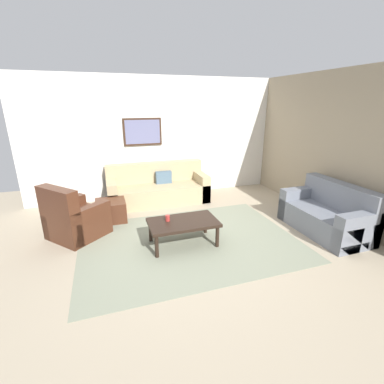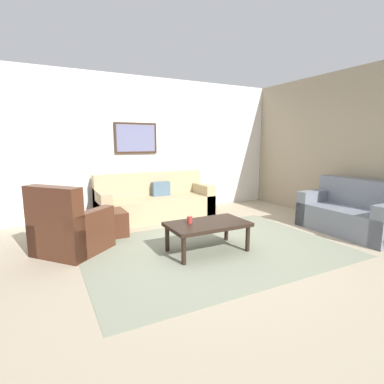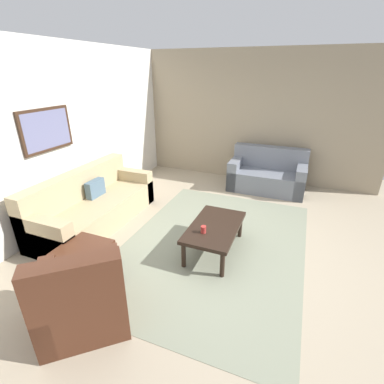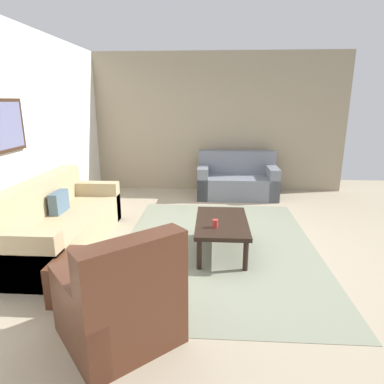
{
  "view_description": "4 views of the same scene",
  "coord_description": "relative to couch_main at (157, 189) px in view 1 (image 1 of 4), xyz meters",
  "views": [
    {
      "loc": [
        -1.22,
        -3.79,
        2.21
      ],
      "look_at": [
        0.08,
        0.13,
        0.83
      ],
      "focal_mm": 25.03,
      "sensor_mm": 36.0,
      "label": 1
    },
    {
      "loc": [
        -2.11,
        -3.39,
        1.5
      ],
      "look_at": [
        -0.21,
        0.26,
        0.8
      ],
      "focal_mm": 27.53,
      "sensor_mm": 36.0,
      "label": 2
    },
    {
      "loc": [
        -3.33,
        -0.98,
        2.38
      ],
      "look_at": [
        0.14,
        0.41,
        0.74
      ],
      "focal_mm": 26.11,
      "sensor_mm": 36.0,
      "label": 3
    },
    {
      "loc": [
        -4.03,
        0.09,
        1.85
      ],
      "look_at": [
        0.14,
        0.35,
        0.7
      ],
      "focal_mm": 31.07,
      "sensor_mm": 36.0,
      "label": 4
    }
  ],
  "objects": [
    {
      "name": "ground_plane",
      "position": [
        0.11,
        -2.11,
        -0.3
      ],
      "size": [
        8.0,
        8.0,
        0.0
      ],
      "primitive_type": "plane",
      "color": "tan"
    },
    {
      "name": "rear_partition",
      "position": [
        0.11,
        0.49,
        1.1
      ],
      "size": [
        6.0,
        0.12,
        2.8
      ],
      "primitive_type": "cube",
      "color": "silver",
      "rests_on": "ground_plane"
    },
    {
      "name": "stone_feature_panel",
      "position": [
        3.11,
        -2.11,
        1.1
      ],
      "size": [
        0.12,
        5.2,
        2.8
      ],
      "primitive_type": "cube",
      "color": "gray",
      "rests_on": "ground_plane"
    },
    {
      "name": "area_rug",
      "position": [
        0.11,
        -2.11,
        -0.29
      ],
      "size": [
        3.53,
        2.52,
        0.01
      ],
      "primitive_type": "cube",
      "color": "gray",
      "rests_on": "ground_plane"
    },
    {
      "name": "couch_main",
      "position": [
        0.0,
        0.0,
        0.0
      ],
      "size": [
        2.25,
        0.88,
        0.88
      ],
      "color": "tan",
      "rests_on": "ground_plane"
    },
    {
      "name": "couch_loveseat",
      "position": [
        2.59,
        -2.51,
        0.0
      ],
      "size": [
        0.82,
        1.54,
        0.88
      ],
      "color": "slate",
      "rests_on": "ground_plane"
    },
    {
      "name": "armchair_leather",
      "position": [
        -1.71,
        -1.34,
        0.01
      ],
      "size": [
        1.13,
        1.13,
        0.95
      ],
      "color": "#4C2819",
      "rests_on": "ground_plane"
    },
    {
      "name": "ottoman",
      "position": [
        -1.09,
        -0.79,
        -0.1
      ],
      "size": [
        0.56,
        0.56,
        0.4
      ],
      "primitive_type": "cube",
      "color": "#4C2819",
      "rests_on": "ground_plane"
    },
    {
      "name": "coffee_table",
      "position": [
        -0.01,
        -2.14,
        0.06
      ],
      "size": [
        1.1,
        0.64,
        0.41
      ],
      "color": "black",
      "rests_on": "ground_plane"
    },
    {
      "name": "cup",
      "position": [
        -0.25,
        -2.06,
        0.16
      ],
      "size": [
        0.07,
        0.07,
        0.1
      ],
      "primitive_type": "cylinder",
      "color": "#B2332D",
      "rests_on": "coffee_table"
    },
    {
      "name": "framed_artwork",
      "position": [
        -0.21,
        0.4,
        1.27
      ],
      "size": [
        0.87,
        0.04,
        0.61
      ],
      "color": "#382316"
    }
  ]
}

